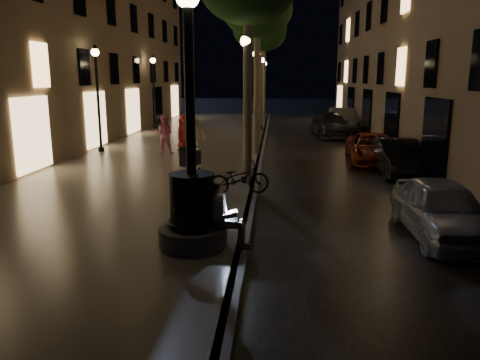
# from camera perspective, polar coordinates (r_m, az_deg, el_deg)

# --- Properties ---
(ground) EXTENTS (120.00, 120.00, 0.00)m
(ground) POSITION_cam_1_polar(r_m,az_deg,el_deg) (22.23, 2.61, 3.18)
(ground) COLOR black
(ground) RESTS_ON ground
(cobble_lane) EXTENTS (6.00, 45.00, 0.02)m
(cobble_lane) POSITION_cam_1_polar(r_m,az_deg,el_deg) (22.35, 10.34, 3.06)
(cobble_lane) COLOR black
(cobble_lane) RESTS_ON ground
(promenade) EXTENTS (8.00, 45.00, 0.20)m
(promenade) POSITION_cam_1_polar(r_m,az_deg,el_deg) (22.68, -7.56, 3.52)
(promenade) COLOR slate
(promenade) RESTS_ON ground
(curb_strip) EXTENTS (0.25, 45.00, 0.20)m
(curb_strip) POSITION_cam_1_polar(r_m,az_deg,el_deg) (22.21, 2.62, 3.43)
(curb_strip) COLOR #59595B
(curb_strip) RESTS_ON ground
(building_left) EXTENTS (8.00, 36.00, 15.00)m
(building_left) POSITION_cam_1_polar(r_m,az_deg,el_deg) (28.23, -23.77, 19.43)
(building_left) COLOR #77674A
(building_left) RESTS_ON ground
(fountain_lamppost) EXTENTS (1.40, 1.40, 5.21)m
(fountain_lamppost) POSITION_cam_1_polar(r_m,az_deg,el_deg) (9.38, -5.87, -2.14)
(fountain_lamppost) COLOR #59595B
(fountain_lamppost) RESTS_ON promenade
(seated_man_laptop) EXTENTS (0.94, 0.32, 1.31)m
(seated_man_laptop) POSITION_cam_1_polar(r_m,az_deg,el_deg) (9.38, -2.14, -4.08)
(seated_man_laptop) COLOR gray
(seated_man_laptop) RESTS_ON promenade
(tree_second) EXTENTS (3.00, 3.00, 7.40)m
(tree_second) POSITION_cam_1_polar(r_m,az_deg,el_deg) (21.14, 2.13, 19.94)
(tree_second) COLOR #6B604C
(tree_second) RESTS_ON promenade
(tree_third) EXTENTS (3.00, 3.00, 7.20)m
(tree_third) POSITION_cam_1_polar(r_m,az_deg,el_deg) (27.08, 2.42, 17.85)
(tree_third) COLOR #6B604C
(tree_third) RESTS_ON promenade
(tree_far) EXTENTS (3.00, 3.00, 7.50)m
(tree_far) POSITION_cam_1_polar(r_m,az_deg,el_deg) (33.07, 2.94, 17.36)
(tree_far) COLOR #6B604C
(tree_far) RESTS_ON promenade
(lamp_curb_a) EXTENTS (0.36, 0.36, 4.81)m
(lamp_curb_a) POSITION_cam_1_polar(r_m,az_deg,el_deg) (14.97, 0.73, 11.17)
(lamp_curb_a) COLOR black
(lamp_curb_a) RESTS_ON promenade
(lamp_curb_b) EXTENTS (0.36, 0.36, 4.81)m
(lamp_curb_b) POSITION_cam_1_polar(r_m,az_deg,el_deg) (22.96, 2.01, 11.59)
(lamp_curb_b) COLOR black
(lamp_curb_b) RESTS_ON promenade
(lamp_curb_c) EXTENTS (0.36, 0.36, 4.81)m
(lamp_curb_c) POSITION_cam_1_polar(r_m,az_deg,el_deg) (30.95, 2.62, 11.79)
(lamp_curb_c) COLOR black
(lamp_curb_c) RESTS_ON promenade
(lamp_curb_d) EXTENTS (0.36, 0.36, 4.81)m
(lamp_curb_d) POSITION_cam_1_polar(r_m,az_deg,el_deg) (38.95, 2.99, 11.90)
(lamp_curb_d) COLOR black
(lamp_curb_d) RESTS_ON promenade
(lamp_left_b) EXTENTS (0.36, 0.36, 4.81)m
(lamp_left_b) POSITION_cam_1_polar(r_m,az_deg,el_deg) (22.43, -17.02, 11.05)
(lamp_left_b) COLOR black
(lamp_left_b) RESTS_ON promenade
(lamp_left_c) EXTENTS (0.36, 0.36, 4.81)m
(lamp_left_c) POSITION_cam_1_polar(r_m,az_deg,el_deg) (31.96, -10.48, 11.62)
(lamp_left_c) COLOR black
(lamp_left_c) RESTS_ON promenade
(stroller) EXTENTS (0.66, 1.15, 1.16)m
(stroller) POSITION_cam_1_polar(r_m,az_deg,el_deg) (16.47, -6.08, 2.62)
(stroller) COLOR black
(stroller) RESTS_ON promenade
(car_front) EXTENTS (1.59, 3.88, 1.32)m
(car_front) POSITION_cam_1_polar(r_m,az_deg,el_deg) (11.47, 23.39, -3.27)
(car_front) COLOR #AEB1B6
(car_front) RESTS_ON ground
(car_second) EXTENTS (1.42, 3.98, 1.31)m
(car_second) POSITION_cam_1_polar(r_m,az_deg,el_deg) (18.45, 18.59, 2.69)
(car_second) COLOR black
(car_second) RESTS_ON ground
(car_third) EXTENTS (2.39, 4.60, 1.24)m
(car_third) POSITION_cam_1_polar(r_m,az_deg,el_deg) (20.64, 15.93, 3.74)
(car_third) COLOR #952E13
(car_third) RESTS_ON ground
(car_rear) EXTENTS (2.40, 4.97, 1.40)m
(car_rear) POSITION_cam_1_polar(r_m,az_deg,el_deg) (29.28, 10.95, 6.57)
(car_rear) COLOR #2F2F34
(car_rear) RESTS_ON ground
(car_fifth) EXTENTS (1.71, 4.69, 1.53)m
(car_fifth) POSITION_cam_1_polar(r_m,az_deg,el_deg) (32.82, 12.38, 7.23)
(car_fifth) COLOR #999894
(car_fifth) RESTS_ON ground
(pedestrian_red) EXTENTS (0.83, 0.77, 1.90)m
(pedestrian_red) POSITION_cam_1_polar(r_m,az_deg,el_deg) (19.33, -6.73, 5.16)
(pedestrian_red) COLOR red
(pedestrian_red) RESTS_ON promenade
(pedestrian_pink) EXTENTS (0.94, 0.78, 1.76)m
(pedestrian_pink) POSITION_cam_1_polar(r_m,az_deg,el_deg) (21.14, -9.26, 5.51)
(pedestrian_pink) COLOR pink
(pedestrian_pink) RESTS_ON promenade
(pedestrian_white) EXTENTS (1.26, 1.14, 1.69)m
(pedestrian_white) POSITION_cam_1_polar(r_m,az_deg,el_deg) (21.52, -5.53, 5.64)
(pedestrian_white) COLOR white
(pedestrian_white) RESTS_ON promenade
(pedestrian_blue) EXTENTS (0.80, 0.98, 1.56)m
(pedestrian_blue) POSITION_cam_1_polar(r_m,az_deg,el_deg) (21.89, -7.16, 5.54)
(pedestrian_blue) COLOR #275191
(pedestrian_blue) RESTS_ON promenade
(bicycle) EXTENTS (1.95, 1.22, 0.97)m
(bicycle) POSITION_cam_1_polar(r_m,az_deg,el_deg) (13.60, -0.16, 0.20)
(bicycle) COLOR black
(bicycle) RESTS_ON promenade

